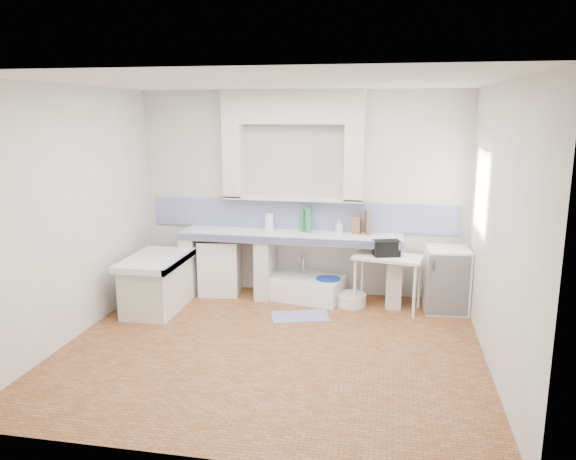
% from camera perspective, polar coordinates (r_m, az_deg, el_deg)
% --- Properties ---
extents(floor, '(4.50, 4.50, 0.00)m').
position_cam_1_polar(floor, '(6.15, -1.76, -12.05)').
color(floor, '#955D38').
rests_on(floor, ground).
extents(ceiling, '(4.50, 4.50, 0.00)m').
position_cam_1_polar(ceiling, '(5.61, -1.95, 15.01)').
color(ceiling, silver).
rests_on(ceiling, ground).
extents(wall_back, '(4.50, 0.00, 4.50)m').
position_cam_1_polar(wall_back, '(7.65, 1.38, 3.76)').
color(wall_back, silver).
rests_on(wall_back, ground).
extents(wall_front, '(4.50, 0.00, 4.50)m').
position_cam_1_polar(wall_front, '(3.85, -8.31, -4.94)').
color(wall_front, silver).
rests_on(wall_front, ground).
extents(wall_left, '(0.00, 4.50, 4.50)m').
position_cam_1_polar(wall_left, '(6.57, -21.39, 1.51)').
color(wall_left, silver).
rests_on(wall_left, ground).
extents(wall_right, '(0.00, 4.50, 4.50)m').
position_cam_1_polar(wall_right, '(5.68, 20.91, -0.03)').
color(wall_right, silver).
rests_on(wall_right, ground).
extents(alcove_mass, '(1.90, 0.25, 0.45)m').
position_cam_1_polar(alcove_mass, '(7.46, 0.50, 12.60)').
color(alcove_mass, silver).
rests_on(alcove_mass, ground).
extents(window_frame, '(0.35, 0.86, 1.06)m').
position_cam_1_polar(window_frame, '(6.84, 20.76, 3.65)').
color(window_frame, '#322010').
rests_on(window_frame, ground).
extents(lace_valance, '(0.01, 0.84, 0.24)m').
position_cam_1_polar(lace_valance, '(6.78, 19.79, 6.89)').
color(lace_valance, white).
rests_on(lace_valance, ground).
extents(counter_slab, '(3.00, 0.60, 0.08)m').
position_cam_1_polar(counter_slab, '(7.48, 0.24, -0.65)').
color(counter_slab, white).
rests_on(counter_slab, ground).
extents(counter_lip, '(3.00, 0.04, 0.10)m').
position_cam_1_polar(counter_lip, '(7.21, -0.17, -1.14)').
color(counter_lip, navy).
rests_on(counter_lip, ground).
extents(counter_pier_left, '(0.20, 0.55, 0.82)m').
position_cam_1_polar(counter_pier_left, '(7.95, -9.75, -3.39)').
color(counter_pier_left, silver).
rests_on(counter_pier_left, ground).
extents(counter_pier_mid, '(0.20, 0.55, 0.82)m').
position_cam_1_polar(counter_pier_mid, '(7.66, -2.35, -3.83)').
color(counter_pier_mid, silver).
rests_on(counter_pier_mid, ground).
extents(counter_pier_right, '(0.20, 0.55, 0.82)m').
position_cam_1_polar(counter_pier_right, '(7.48, 10.88, -4.44)').
color(counter_pier_right, silver).
rests_on(counter_pier_right, ground).
extents(peninsula_top, '(0.70, 1.10, 0.08)m').
position_cam_1_polar(peninsula_top, '(7.25, -13.49, -3.04)').
color(peninsula_top, white).
rests_on(peninsula_top, ground).
extents(peninsula_base, '(0.60, 1.00, 0.62)m').
position_cam_1_polar(peninsula_base, '(7.35, -13.36, -5.67)').
color(peninsula_base, silver).
rests_on(peninsula_base, ground).
extents(peninsula_lip, '(0.04, 1.10, 0.10)m').
position_cam_1_polar(peninsula_lip, '(7.12, -11.06, -3.20)').
color(peninsula_lip, navy).
rests_on(peninsula_lip, ground).
extents(backsplash, '(4.27, 0.03, 0.40)m').
position_cam_1_polar(backsplash, '(7.69, 1.35, 1.53)').
color(backsplash, navy).
rests_on(backsplash, ground).
extents(stove, '(0.61, 0.59, 0.77)m').
position_cam_1_polar(stove, '(7.84, -6.99, -3.70)').
color(stove, white).
rests_on(stove, ground).
extents(sink, '(1.25, 0.85, 0.27)m').
position_cam_1_polar(sink, '(7.65, 1.32, -5.99)').
color(sink, white).
rests_on(sink, ground).
extents(side_table, '(0.93, 0.63, 0.04)m').
position_cam_1_polar(side_table, '(7.26, 10.19, -5.36)').
color(side_table, white).
rests_on(side_table, ground).
extents(fridge, '(0.56, 0.56, 0.82)m').
position_cam_1_polar(fridge, '(7.38, 16.01, -4.93)').
color(fridge, white).
rests_on(fridge, ground).
extents(bucket_red, '(0.31, 0.31, 0.28)m').
position_cam_1_polar(bucket_red, '(7.71, 0.61, -5.82)').
color(bucket_red, '#A90925').
rests_on(bucket_red, ground).
extents(bucket_orange, '(0.30, 0.30, 0.25)m').
position_cam_1_polar(bucket_orange, '(7.62, 1.35, -6.15)').
color(bucket_orange, '#D26805').
rests_on(bucket_orange, ground).
extents(bucket_blue, '(0.34, 0.34, 0.31)m').
position_cam_1_polar(bucket_blue, '(7.54, 4.15, -6.13)').
color(bucket_blue, '#0E35C0').
rests_on(bucket_blue, ground).
extents(basin_white, '(0.51, 0.51, 0.16)m').
position_cam_1_polar(basin_white, '(7.41, 6.51, -7.15)').
color(basin_white, white).
rests_on(basin_white, ground).
extents(water_bottle_a, '(0.10, 0.10, 0.31)m').
position_cam_1_polar(water_bottle_a, '(7.78, 1.67, -5.52)').
color(water_bottle_a, silver).
rests_on(water_bottle_a, ground).
extents(water_bottle_b, '(0.10, 0.10, 0.29)m').
position_cam_1_polar(water_bottle_b, '(7.77, 2.40, -5.63)').
color(water_bottle_b, silver).
rests_on(water_bottle_b, ground).
extents(black_bag, '(0.36, 0.27, 0.20)m').
position_cam_1_polar(black_bag, '(7.13, 10.12, -1.86)').
color(black_bag, black).
rests_on(black_bag, side_table).
extents(green_bottle_a, '(0.08, 0.08, 0.31)m').
position_cam_1_polar(green_bottle_a, '(7.56, 1.47, 0.98)').
color(green_bottle_a, '#277B43').
rests_on(green_bottle_a, counter_slab).
extents(green_bottle_b, '(0.09, 0.09, 0.34)m').
position_cam_1_polar(green_bottle_b, '(7.51, 2.08, 1.05)').
color(green_bottle_b, '#277B43').
rests_on(green_bottle_b, counter_slab).
extents(knife_block, '(0.13, 0.11, 0.23)m').
position_cam_1_polar(knife_block, '(7.49, 7.08, 0.48)').
color(knife_block, '#99643D').
rests_on(knife_block, counter_slab).
extents(cutting_board, '(0.07, 0.23, 0.31)m').
position_cam_1_polar(cutting_board, '(7.47, 8.10, 0.75)').
color(cutting_board, '#99643D').
rests_on(cutting_board, counter_slab).
extents(paper_towel, '(0.16, 0.16, 0.23)m').
position_cam_1_polar(paper_towel, '(7.63, -1.96, 0.81)').
color(paper_towel, white).
rests_on(paper_towel, counter_slab).
extents(soap_bottle, '(0.11, 0.11, 0.18)m').
position_cam_1_polar(soap_bottle, '(7.51, 5.26, 0.39)').
color(soap_bottle, white).
rests_on(soap_bottle, counter_slab).
extents(rug, '(0.79, 0.59, 0.01)m').
position_cam_1_polar(rug, '(7.00, 1.26, -8.89)').
color(rug, navy).
rests_on(rug, ground).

